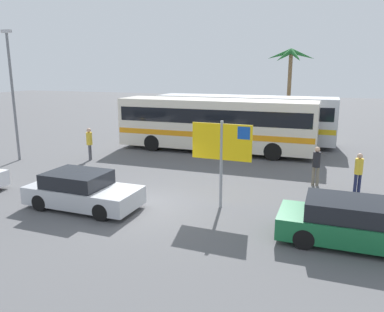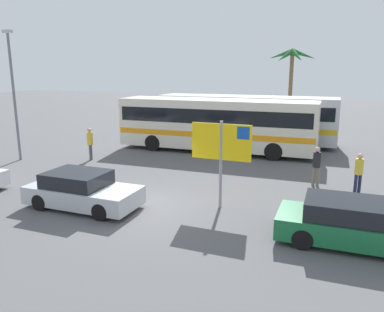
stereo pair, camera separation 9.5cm
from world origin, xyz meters
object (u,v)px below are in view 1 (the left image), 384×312
pedestrian_near_sign (316,163)px  ferry_sign (223,145)px  car_silver (82,191)px  pedestrian_by_bus (359,170)px  bus_front_coach (215,122)px  pedestrian_crossing_lot (89,141)px  bus_rear_coach (244,117)px  car_green (352,223)px

pedestrian_near_sign → ferry_sign: bearing=147.4°
ferry_sign → pedestrian_near_sign: 5.20m
car_silver → pedestrian_by_bus: 10.89m
bus_front_coach → pedestrian_crossing_lot: bus_front_coach is taller
pedestrian_crossing_lot → ferry_sign: bearing=-49.1°
bus_rear_coach → pedestrian_by_bus: size_ratio=7.13×
bus_front_coach → bus_rear_coach: 3.51m
pedestrian_by_bus → car_green: bearing=145.0°
bus_front_coach → pedestrian_by_bus: bus_front_coach is taller
bus_front_coach → bus_rear_coach: same height
bus_rear_coach → car_green: bus_rear_coach is taller
bus_rear_coach → car_silver: 14.67m
pedestrian_by_bus → pedestrian_near_sign: (-1.65, 0.49, 0.04)m
ferry_sign → car_green: bearing=-18.3°
bus_front_coach → pedestrian_by_bus: (7.75, -5.81, -0.80)m
bus_rear_coach → pedestrian_near_sign: bus_rear_coach is taller
car_green → pedestrian_near_sign: size_ratio=2.47×
car_silver → car_green: bearing=2.2°
car_green → ferry_sign: bearing=160.1°
bus_front_coach → bus_rear_coach: (1.07, 3.34, 0.00)m
pedestrian_near_sign → bus_front_coach: bearing=54.5°
bus_front_coach → car_green: bus_front_coach is taller
bus_front_coach → car_silver: 11.20m
car_silver → car_green: size_ratio=0.98×
pedestrian_crossing_lot → pedestrian_near_sign: pedestrian_crossing_lot is taller
car_silver → pedestrian_crossing_lot: (-4.06, 6.41, 0.43)m
ferry_sign → pedestrian_by_bus: bearing=38.1°
ferry_sign → bus_front_coach: bearing=110.0°
pedestrian_by_bus → pedestrian_crossing_lot: bearing=55.0°
car_green → pedestrian_by_bus: pedestrian_by_bus is taller
car_green → pedestrian_crossing_lot: bearing=155.0°
bus_rear_coach → pedestrian_by_bus: (6.68, -9.16, -0.80)m
bus_front_coach → pedestrian_near_sign: size_ratio=6.89×
ferry_sign → pedestrian_near_sign: bearing=53.9°
pedestrian_crossing_lot → pedestrian_near_sign: (11.99, -0.73, -0.05)m
pedestrian_crossing_lot → pedestrian_by_bus: 13.69m
bus_rear_coach → pedestrian_near_sign: (5.03, -8.66, -0.76)m
bus_front_coach → car_green: bearing=-56.2°
ferry_sign → car_green: ferry_sign is taller
car_silver → car_green: same height
car_silver → ferry_sign: bearing=21.1°
ferry_sign → pedestrian_by_bus: ferry_sign is taller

